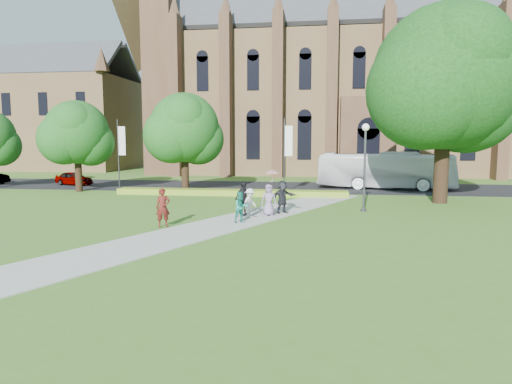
# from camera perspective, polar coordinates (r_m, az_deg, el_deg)

# --- Properties ---
(ground) EXTENTS (160.00, 160.00, 0.00)m
(ground) POSITION_cam_1_polar(r_m,az_deg,el_deg) (22.26, -4.79, -4.57)
(ground) COLOR #476C20
(ground) RESTS_ON ground
(road) EXTENTS (160.00, 10.00, 0.02)m
(road) POSITION_cam_1_polar(r_m,az_deg,el_deg) (41.80, 1.30, 0.67)
(road) COLOR black
(road) RESTS_ON ground
(footpath) EXTENTS (15.58, 28.54, 0.04)m
(footpath) POSITION_cam_1_polar(r_m,az_deg,el_deg) (23.22, -4.24, -4.05)
(footpath) COLOR #B2B2A8
(footpath) RESTS_ON ground
(flower_hedge) EXTENTS (18.00, 1.40, 0.45)m
(flower_hedge) POSITION_cam_1_polar(r_m,az_deg,el_deg) (35.41, -3.21, -0.05)
(flower_hedge) COLOR #A2A821
(flower_hedge) RESTS_ON ground
(cathedral) EXTENTS (52.60, 18.25, 28.00)m
(cathedral) POSITION_cam_1_polar(r_m,az_deg,el_deg) (61.85, 13.14, 14.45)
(cathedral) COLOR brown
(cathedral) RESTS_ON ground
(building_west) EXTENTS (22.00, 14.00, 18.30)m
(building_west) POSITION_cam_1_polar(r_m,az_deg,el_deg) (74.45, -23.82, 9.78)
(building_west) COLOR brown
(building_west) RESTS_ON ground
(streetlamp) EXTENTS (0.44, 0.44, 5.24)m
(streetlamp) POSITION_cam_1_polar(r_m,az_deg,el_deg) (27.93, 13.46, 4.34)
(streetlamp) COLOR #38383D
(streetlamp) RESTS_ON ground
(large_tree) EXTENTS (9.60, 9.60, 13.20)m
(large_tree) POSITION_cam_1_polar(r_m,az_deg,el_deg) (33.55, 22.60, 13.04)
(large_tree) COLOR #332114
(large_tree) RESTS_ON ground
(street_tree_0) EXTENTS (5.20, 5.20, 7.50)m
(street_tree_0) POSITION_cam_1_polar(r_m,az_deg,el_deg) (40.52, -21.50, 6.92)
(street_tree_0) COLOR #332114
(street_tree_0) RESTS_ON ground
(street_tree_1) EXTENTS (5.60, 5.60, 8.05)m
(street_tree_1) POSITION_cam_1_polar(r_m,az_deg,el_deg) (37.42, -8.94, 7.90)
(street_tree_1) COLOR #332114
(street_tree_1) RESTS_ON ground
(banner_pole_0) EXTENTS (0.70, 0.10, 6.00)m
(banner_pole_0) POSITION_cam_1_polar(r_m,az_deg,el_deg) (36.61, 3.73, 5.12)
(banner_pole_0) COLOR #38383D
(banner_pole_0) RESTS_ON ground
(banner_pole_1) EXTENTS (0.70, 0.10, 6.00)m
(banner_pole_1) POSITION_cam_1_polar(r_m,az_deg,el_deg) (40.17, -16.69, 4.99)
(banner_pole_1) COLOR #38383D
(banner_pole_1) RESTS_ON ground
(tour_coach) EXTENTS (11.87, 4.24, 3.23)m
(tour_coach) POSITION_cam_1_polar(r_m,az_deg,el_deg) (41.35, 15.86, 2.62)
(tour_coach) COLOR white
(tour_coach) RESTS_ON road
(car_0) EXTENTS (4.08, 2.65, 1.29)m
(car_0) POSITION_cam_1_polar(r_m,az_deg,el_deg) (46.51, -21.81, 1.61)
(car_0) COLOR gray
(car_0) RESTS_ON road
(pedestrian_0) EXTENTS (0.81, 0.70, 1.89)m
(pedestrian_0) POSITION_cam_1_polar(r_m,az_deg,el_deg) (22.78, -11.56, -1.91)
(pedestrian_0) COLOR #501712
(pedestrian_0) RESTS_ON footpath
(pedestrian_1) EXTENTS (0.98, 0.92, 1.60)m
(pedestrian_1) POSITION_cam_1_polar(r_m,az_deg,el_deg) (23.42, -1.88, -1.92)
(pedestrian_1) COLOR #1A826B
(pedestrian_1) RESTS_ON footpath
(pedestrian_2) EXTENTS (0.98, 1.19, 1.60)m
(pedestrian_2) POSITION_cam_1_polar(r_m,az_deg,el_deg) (24.99, -0.75, -1.38)
(pedestrian_2) COLOR silver
(pedestrian_2) RESTS_ON footpath
(pedestrian_3) EXTENTS (1.09, 1.17, 1.93)m
(pedestrian_3) POSITION_cam_1_polar(r_m,az_deg,el_deg) (25.53, -1.59, -0.84)
(pedestrian_3) COLOR black
(pedestrian_3) RESTS_ON footpath
(pedestrian_4) EXTENTS (0.95, 0.71, 1.77)m
(pedestrian_4) POSITION_cam_1_polar(r_m,az_deg,el_deg) (25.55, 1.61, -1.01)
(pedestrian_4) COLOR gray
(pedestrian_4) RESTS_ON footpath
(pedestrian_5) EXTENTS (1.69, 1.58, 1.90)m
(pedestrian_5) POSITION_cam_1_polar(r_m,az_deg,el_deg) (26.47, 3.30, -0.62)
(pedestrian_5) COLOR #23242A
(pedestrian_5) RESTS_ON footpath
(parasol) EXTENTS (1.01, 1.01, 0.70)m
(parasol) POSITION_cam_1_polar(r_m,az_deg,el_deg) (25.50, 2.05, 1.78)
(parasol) COLOR #D898B4
(parasol) RESTS_ON pedestrian_4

